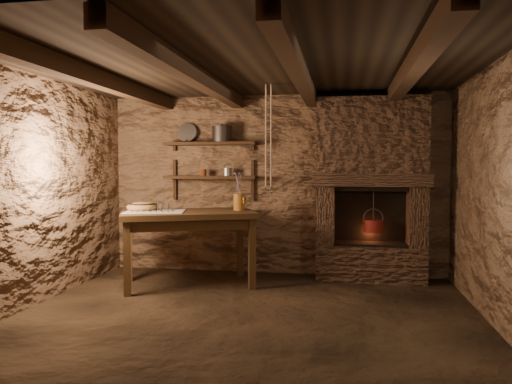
% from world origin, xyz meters
% --- Properties ---
extents(floor, '(4.50, 4.50, 0.00)m').
position_xyz_m(floor, '(0.00, 0.00, 0.00)').
color(floor, black).
rests_on(floor, ground).
extents(back_wall, '(4.50, 0.04, 2.40)m').
position_xyz_m(back_wall, '(0.00, 2.00, 1.20)').
color(back_wall, '#523726').
rests_on(back_wall, floor).
extents(front_wall, '(4.50, 0.04, 2.40)m').
position_xyz_m(front_wall, '(0.00, -2.00, 1.20)').
color(front_wall, '#523726').
rests_on(front_wall, floor).
extents(left_wall, '(0.04, 4.00, 2.40)m').
position_xyz_m(left_wall, '(-2.25, 0.00, 1.20)').
color(left_wall, '#523726').
rests_on(left_wall, floor).
extents(right_wall, '(0.04, 4.00, 2.40)m').
position_xyz_m(right_wall, '(2.25, 0.00, 1.20)').
color(right_wall, '#523726').
rests_on(right_wall, floor).
extents(ceiling, '(4.50, 4.00, 0.04)m').
position_xyz_m(ceiling, '(0.00, 0.00, 2.40)').
color(ceiling, black).
rests_on(ceiling, back_wall).
extents(beam_far_left, '(0.14, 3.95, 0.16)m').
position_xyz_m(beam_far_left, '(-1.50, 0.00, 2.31)').
color(beam_far_left, black).
rests_on(beam_far_left, ceiling).
extents(beam_mid_left, '(0.14, 3.95, 0.16)m').
position_xyz_m(beam_mid_left, '(-0.50, 0.00, 2.31)').
color(beam_mid_left, black).
rests_on(beam_mid_left, ceiling).
extents(beam_mid_right, '(0.14, 3.95, 0.16)m').
position_xyz_m(beam_mid_right, '(0.50, 0.00, 2.31)').
color(beam_mid_right, black).
rests_on(beam_mid_right, ceiling).
extents(beam_far_right, '(0.14, 3.95, 0.16)m').
position_xyz_m(beam_far_right, '(1.50, 0.00, 2.31)').
color(beam_far_right, black).
rests_on(beam_far_right, ceiling).
extents(shelf_lower, '(1.25, 0.30, 0.04)m').
position_xyz_m(shelf_lower, '(-0.85, 1.84, 1.30)').
color(shelf_lower, black).
rests_on(shelf_lower, back_wall).
extents(shelf_upper, '(1.25, 0.30, 0.04)m').
position_xyz_m(shelf_upper, '(-0.85, 1.84, 1.75)').
color(shelf_upper, black).
rests_on(shelf_upper, back_wall).
extents(hearth, '(1.43, 0.51, 2.30)m').
position_xyz_m(hearth, '(1.25, 1.77, 1.23)').
color(hearth, '#3B281D').
rests_on(hearth, floor).
extents(work_table, '(1.81, 1.44, 0.90)m').
position_xyz_m(work_table, '(-0.94, 1.12, 0.49)').
color(work_table, '#352312').
rests_on(work_table, floor).
extents(linen_cloth, '(0.80, 0.70, 0.01)m').
position_xyz_m(linen_cloth, '(-1.31, 0.99, 0.91)').
color(linen_cloth, beige).
rests_on(linen_cloth, work_table).
extents(pewter_cutlery_row, '(0.62, 0.35, 0.01)m').
position_xyz_m(pewter_cutlery_row, '(-1.31, 0.97, 0.92)').
color(pewter_cutlery_row, gray).
rests_on(pewter_cutlery_row, linen_cloth).
extents(drinking_glasses, '(0.22, 0.07, 0.09)m').
position_xyz_m(drinking_glasses, '(-1.29, 1.13, 0.96)').
color(drinking_glasses, white).
rests_on(drinking_glasses, linen_cloth).
extents(stoneware_jug, '(0.16, 0.15, 0.48)m').
position_xyz_m(stoneware_jug, '(-0.36, 1.36, 1.11)').
color(stoneware_jug, '#A2641F').
rests_on(stoneware_jug, work_table).
extents(wooden_bowl, '(0.41, 0.41, 0.13)m').
position_xyz_m(wooden_bowl, '(-1.52, 1.09, 0.95)').
color(wooden_bowl, '#A47947').
rests_on(wooden_bowl, work_table).
extents(iron_stockpot, '(0.29, 0.29, 0.19)m').
position_xyz_m(iron_stockpot, '(-0.69, 1.84, 1.87)').
color(iron_stockpot, '#282624').
rests_on(iron_stockpot, shelf_upper).
extents(tin_pan, '(0.28, 0.13, 0.27)m').
position_xyz_m(tin_pan, '(-1.21, 1.94, 1.91)').
color(tin_pan, '#A4A49F').
rests_on(tin_pan, shelf_upper).
extents(small_kettle, '(0.16, 0.13, 0.16)m').
position_xyz_m(small_kettle, '(-0.62, 1.84, 1.37)').
color(small_kettle, '#A4A49F').
rests_on(small_kettle, shelf_lower).
extents(rusty_tin, '(0.11, 0.11, 0.09)m').
position_xyz_m(rusty_tin, '(-0.96, 1.84, 1.36)').
color(rusty_tin, '#582711').
rests_on(rusty_tin, shelf_lower).
extents(red_pot, '(0.25, 0.25, 0.54)m').
position_xyz_m(red_pot, '(1.28, 1.72, 0.71)').
color(red_pot, maroon).
rests_on(red_pot, hearth).
extents(hanging_ropes, '(0.08, 0.08, 1.20)m').
position_xyz_m(hanging_ropes, '(0.05, 1.05, 1.80)').
color(hanging_ropes, beige).
rests_on(hanging_ropes, ceiling).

